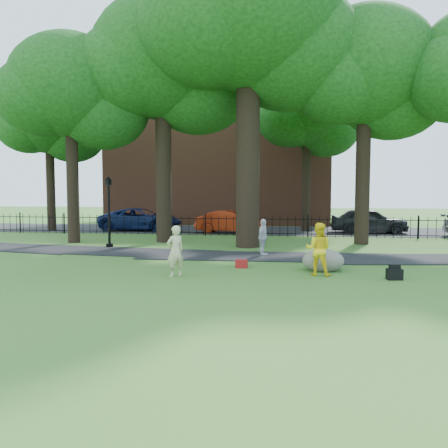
% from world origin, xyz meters
% --- Properties ---
extents(ground, '(120.00, 120.00, 0.00)m').
position_xyz_m(ground, '(0.00, 0.00, 0.00)').
color(ground, '#2E6021').
rests_on(ground, ground).
extents(footpath, '(36.07, 3.85, 0.03)m').
position_xyz_m(footpath, '(1.00, 3.90, 0.00)').
color(footpath, black).
rests_on(footpath, ground).
extents(street, '(80.00, 7.00, 0.02)m').
position_xyz_m(street, '(0.00, 16.00, 0.00)').
color(street, black).
rests_on(street, ground).
extents(iron_fence, '(44.00, 0.04, 1.20)m').
position_xyz_m(iron_fence, '(0.00, 12.00, 0.60)').
color(iron_fence, black).
rests_on(iron_fence, ground).
extents(brick_building, '(18.00, 8.00, 12.00)m').
position_xyz_m(brick_building, '(-4.00, 24.00, 6.00)').
color(brick_building, brown).
rests_on(brick_building, ground).
extents(big_tree, '(10.08, 8.61, 14.37)m').
position_xyz_m(big_tree, '(0.13, 7.09, 10.14)').
color(big_tree, black).
rests_on(big_tree, ground).
extents(tree_row, '(26.82, 7.96, 12.42)m').
position_xyz_m(tree_row, '(0.52, 8.40, 8.15)').
color(tree_row, black).
rests_on(tree_row, ground).
extents(woman, '(0.67, 0.66, 1.56)m').
position_xyz_m(woman, '(-1.48, -0.55, 0.78)').
color(woman, beige).
rests_on(woman, ground).
extents(man, '(0.90, 0.76, 1.63)m').
position_xyz_m(man, '(2.85, 0.27, 0.82)').
color(man, yellow).
rests_on(man, ground).
extents(pedestrian, '(0.58, 0.95, 1.50)m').
position_xyz_m(pedestrian, '(0.90, 4.21, 0.75)').
color(pedestrian, silver).
rests_on(pedestrian, ground).
extents(boulder, '(1.48, 1.20, 0.79)m').
position_xyz_m(boulder, '(3.06, 1.10, 0.39)').
color(boulder, '#5D5A4E').
rests_on(boulder, ground).
extents(lamppost, '(0.33, 0.33, 3.30)m').
position_xyz_m(lamppost, '(-6.35, 5.80, 1.62)').
color(lamppost, black).
rests_on(lamppost, ground).
extents(backpack, '(0.47, 0.33, 0.32)m').
position_xyz_m(backpack, '(5.03, -0.10, 0.16)').
color(backpack, black).
rests_on(backpack, ground).
extents(red_bag, '(0.40, 0.25, 0.28)m').
position_xyz_m(red_bag, '(0.35, 1.24, 0.14)').
color(red_bag, maroon).
rests_on(red_bag, ground).
extents(red_sedan, '(4.39, 1.71, 1.42)m').
position_xyz_m(red_sedan, '(-1.73, 13.68, 0.71)').
color(red_sedan, maroon).
rests_on(red_sedan, ground).
extents(navy_van, '(5.53, 2.69, 1.51)m').
position_xyz_m(navy_van, '(-7.89, 14.52, 0.76)').
color(navy_van, '#0E1946').
rests_on(navy_van, ground).
extents(grey_car, '(4.70, 1.91, 1.60)m').
position_xyz_m(grey_car, '(6.89, 15.05, 0.80)').
color(grey_car, black).
rests_on(grey_car, ground).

